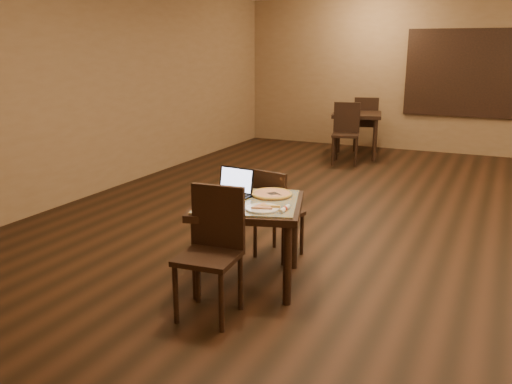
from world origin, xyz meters
The scene contains 18 objects.
ground centered at (0.00, 0.00, 0.00)m, with size 10.00×10.00×0.00m, color black.
wall_back centered at (0.00, 5.00, 1.50)m, with size 8.00×0.02×3.00m, color olive.
wall_front centered at (0.00, -5.00, 1.50)m, with size 8.00×0.02×3.00m, color olive.
wall_left centered at (-4.00, 0.00, 1.50)m, with size 0.02×10.00×3.00m, color olive.
mural centered at (0.50, 4.96, 1.55)m, with size 2.34×0.05×1.64m.
tiled_table centered at (-0.68, -2.15, 0.66)m, with size 1.15×1.15×0.76m.
chair_main_near centered at (-0.69, -2.76, 0.57)m, with size 0.48×0.48×1.02m.
chair_main_far centered at (-0.70, -1.53, 0.51)m, with size 0.47×0.47×0.91m.
laptop centered at (-0.88, -2.05, 0.83)m, with size 0.37×0.31×0.24m.
plate centered at (-0.46, -2.33, 0.77)m, with size 0.28×0.28×0.02m, color white.
pizza_slice centered at (-0.46, -2.33, 0.79)m, with size 0.20×0.20×0.02m, color beige, non-canonical shape.
pizza_pan centered at (-0.56, -1.91, 0.77)m, with size 0.33×0.33×0.01m, color silver.
pizza_whole centered at (-0.56, -1.91, 0.78)m, with size 0.37×0.37×0.03m.
spatula centered at (-0.54, -1.93, 0.79)m, with size 0.09×0.21×0.01m, color silver.
napkin_roll centered at (-0.28, -2.29, 0.78)m, with size 0.04×0.17×0.04m.
other_table_b centered at (-1.32, 3.84, 0.69)m, with size 1.07×1.07×0.83m.
other_table_b_chair_near centered at (-1.34, 3.21, 0.61)m, with size 0.56×0.56×1.08m.
other_table_b_chair_far centered at (-1.30, 4.47, 0.61)m, with size 0.56×0.56×1.08m.
Camera 1 is at (1.30, -6.20, 2.07)m, focal length 38.00 mm.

